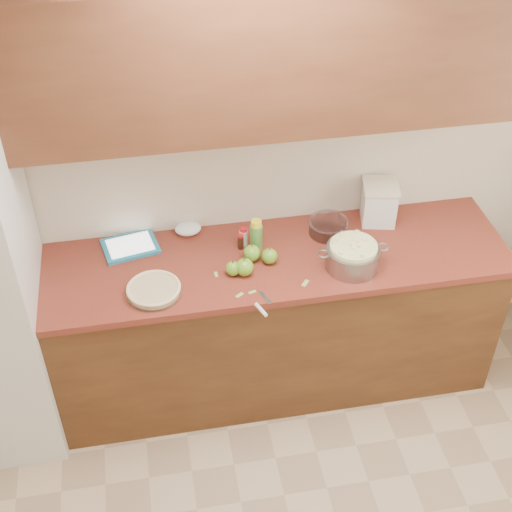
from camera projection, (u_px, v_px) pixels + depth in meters
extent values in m
plane|color=white|center=(384.00, 84.00, 1.47)|extent=(3.60, 3.60, 0.00)
plane|color=beige|center=(245.00, 162.00, 3.67)|extent=(3.60, 0.00, 3.60)
cube|color=#5A3519|center=(256.00, 325.00, 3.97)|extent=(2.60, 0.65, 0.88)
cube|color=maroon|center=(256.00, 262.00, 3.68)|extent=(2.64, 0.68, 0.04)
cube|color=brown|center=(250.00, 56.00, 3.12)|extent=(2.60, 0.34, 0.70)
cylinder|color=silver|center=(154.00, 291.00, 3.45)|extent=(0.27, 0.27, 0.04)
cylinder|color=beige|center=(154.00, 290.00, 3.45)|extent=(0.25, 0.25, 0.03)
torus|color=beige|center=(154.00, 288.00, 3.44)|extent=(0.27, 0.27, 0.02)
cylinder|color=gray|center=(353.00, 257.00, 3.58)|extent=(0.27, 0.27, 0.12)
torus|color=gray|center=(324.00, 254.00, 3.53)|extent=(0.06, 0.06, 0.01)
torus|color=gray|center=(382.00, 247.00, 3.57)|extent=(0.06, 0.06, 0.01)
cylinder|color=#FEFAAB|center=(353.00, 255.00, 3.57)|extent=(0.24, 0.24, 0.12)
cube|color=white|center=(379.00, 204.00, 3.85)|extent=(0.21, 0.21, 0.21)
cube|color=#EFE4BF|center=(381.00, 186.00, 3.78)|extent=(0.23, 0.23, 0.02)
cube|color=teal|center=(130.00, 246.00, 3.73)|extent=(0.31, 0.26, 0.02)
cube|color=white|center=(130.00, 245.00, 3.72)|extent=(0.26, 0.21, 0.00)
cube|color=gray|center=(265.00, 297.00, 3.44)|extent=(0.06, 0.10, 0.00)
cylinder|color=white|center=(261.00, 310.00, 3.36)|extent=(0.05, 0.09, 0.02)
cylinder|color=#4C8C38|center=(256.00, 237.00, 3.69)|extent=(0.06, 0.06, 0.14)
cylinder|color=yellow|center=(256.00, 223.00, 3.63)|extent=(0.05, 0.05, 0.03)
cylinder|color=beige|center=(244.00, 238.00, 3.73)|extent=(0.04, 0.04, 0.09)
cylinder|color=red|center=(243.00, 229.00, 3.69)|extent=(0.04, 0.04, 0.02)
cylinder|color=black|center=(241.00, 243.00, 3.71)|extent=(0.03, 0.03, 0.07)
cylinder|color=red|center=(241.00, 236.00, 3.68)|extent=(0.03, 0.03, 0.01)
cylinder|color=silver|center=(328.00, 227.00, 3.81)|extent=(0.21, 0.21, 0.08)
torus|color=silver|center=(329.00, 222.00, 3.78)|extent=(0.22, 0.22, 0.01)
ellipsoid|color=white|center=(188.00, 229.00, 3.81)|extent=(0.17, 0.16, 0.06)
sphere|color=#609722|center=(233.00, 268.00, 3.55)|extent=(0.08, 0.08, 0.08)
cylinder|color=#3F2D19|center=(233.00, 262.00, 3.52)|extent=(0.01, 0.01, 0.01)
sphere|color=#609722|center=(252.00, 253.00, 3.63)|extent=(0.09, 0.09, 0.09)
cylinder|color=#3F2D19|center=(252.00, 245.00, 3.60)|extent=(0.01, 0.01, 0.01)
sphere|color=#609722|center=(245.00, 267.00, 3.54)|extent=(0.09, 0.09, 0.09)
cylinder|color=#3F2D19|center=(244.00, 259.00, 3.51)|extent=(0.01, 0.01, 0.01)
sphere|color=#609722|center=(270.00, 256.00, 3.61)|extent=(0.08, 0.08, 0.08)
cylinder|color=#3F2D19|center=(270.00, 249.00, 3.58)|extent=(0.01, 0.01, 0.01)
cube|color=#95B95A|center=(239.00, 295.00, 3.45)|extent=(0.05, 0.04, 0.00)
cube|color=#95B95A|center=(216.00, 274.00, 3.57)|extent=(0.02, 0.04, 0.00)
cube|color=#95B95A|center=(243.00, 272.00, 3.58)|extent=(0.04, 0.04, 0.00)
cube|color=#95B95A|center=(305.00, 283.00, 3.52)|extent=(0.05, 0.05, 0.00)
cube|color=#95B95A|center=(252.00, 292.00, 3.46)|extent=(0.04, 0.03, 0.00)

